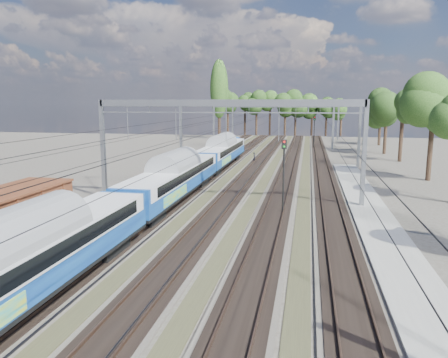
% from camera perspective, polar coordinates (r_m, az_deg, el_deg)
% --- Properties ---
extents(track_bed, '(21.00, 130.00, 0.34)m').
position_cam_1_polar(track_bed, '(53.19, 3.27, 0.58)').
color(track_bed, '#47423A').
rests_on(track_bed, ground).
extents(platform, '(3.00, 70.00, 0.30)m').
position_cam_1_polar(platform, '(28.79, 20.70, -8.06)').
color(platform, gray).
rests_on(platform, ground).
extents(catenary, '(25.65, 130.00, 9.00)m').
position_cam_1_polar(catenary, '(60.12, 4.64, 7.68)').
color(catenary, gray).
rests_on(catenary, ground).
extents(tree_belt, '(40.39, 101.14, 11.98)m').
position_cam_1_polar(tree_belt, '(97.74, 11.20, 9.41)').
color(tree_belt, black).
rests_on(tree_belt, ground).
extents(poplar, '(4.40, 4.40, 19.04)m').
position_cam_1_polar(poplar, '(107.24, -0.63, 11.61)').
color(poplar, black).
rests_on(poplar, ground).
extents(emu_train, '(3.06, 64.61, 4.47)m').
position_cam_1_polar(emu_train, '(38.30, -6.62, 0.71)').
color(emu_train, black).
rests_on(emu_train, ground).
extents(worker, '(0.46, 0.62, 1.56)m').
position_cam_1_polar(worker, '(64.27, 3.99, 2.80)').
color(worker, black).
rests_on(worker, ground).
extents(signal_near, '(0.42, 0.39, 5.91)m').
position_cam_1_polar(signal_near, '(34.36, 7.80, 1.50)').
color(signal_near, black).
rests_on(signal_near, ground).
extents(signal_far, '(0.44, 0.41, 6.14)m').
position_cam_1_polar(signal_far, '(86.30, 11.72, 6.51)').
color(signal_far, black).
rests_on(signal_far, ground).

